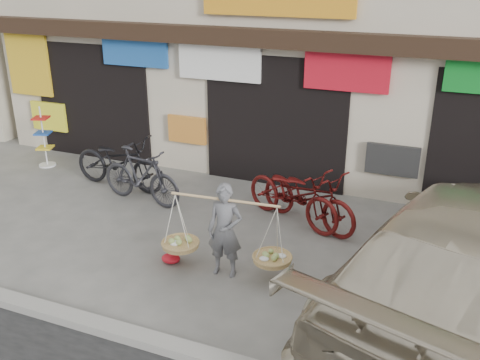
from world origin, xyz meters
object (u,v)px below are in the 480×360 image
at_px(bike_0, 119,162).
at_px(display_rack, 44,142).
at_px(bike_2, 293,194).
at_px(bike_3, 308,197).
at_px(street_vendor, 225,234).
at_px(bike_1, 141,176).
at_px(suv, 478,260).

height_order(bike_0, display_rack, display_rack).
bearing_deg(display_rack, bike_2, -5.71).
xyz_separation_m(bike_3, display_rack, (-6.42, 0.61, 0.02)).
distance_m(street_vendor, bike_2, 2.11).
bearing_deg(bike_0, bike_1, -116.02).
distance_m(bike_0, display_rack, 2.36).
bearing_deg(street_vendor, suv, -1.71).
distance_m(bike_1, suv, 6.21).
height_order(bike_1, bike_3, bike_1).
distance_m(street_vendor, bike_0, 4.08).
bearing_deg(bike_3, suv, -99.92).
bearing_deg(display_rack, suv, -15.15).
bearing_deg(bike_2, bike_1, 120.12).
bearing_deg(bike_3, bike_1, 119.62).
xyz_separation_m(street_vendor, bike_0, (-3.40, 2.25, -0.09)).
bearing_deg(bike_3, display_rack, 109.01).
xyz_separation_m(street_vendor, bike_2, (0.41, 2.07, -0.12)).
height_order(bike_1, suv, suv).
xyz_separation_m(bike_1, suv, (6.00, -1.57, 0.34)).
bearing_deg(street_vendor, bike_3, 66.11).
bearing_deg(display_rack, bike_3, -5.46).
distance_m(bike_3, display_rack, 6.45).
relative_size(suv, display_rack, 4.71).
relative_size(bike_1, bike_2, 0.89).
bearing_deg(display_rack, street_vendor, -25.09).
distance_m(bike_3, suv, 3.31).
bearing_deg(bike_1, bike_0, 67.92).
bearing_deg(display_rack, bike_0, -10.48).
bearing_deg(bike_3, street_vendor, -174.30).
bearing_deg(suv, bike_1, 1.78).
distance_m(bike_2, bike_3, 0.29).
relative_size(street_vendor, suv, 0.30).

